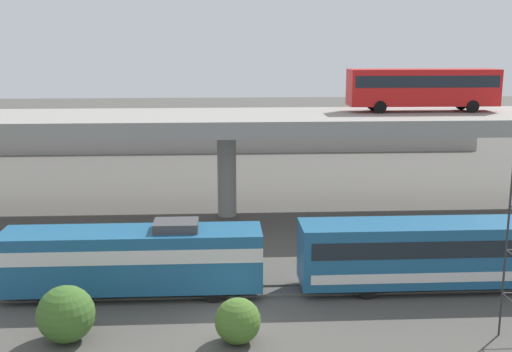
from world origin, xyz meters
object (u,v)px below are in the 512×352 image
(parked_car_0, at_px, (136,128))
(parked_car_1, at_px, (98,128))
(transit_bus_on_overpass, at_px, (423,86))
(train_locomotive, at_px, (120,257))
(parked_car_2, at_px, (275,126))
(parked_car_3, at_px, (380,126))
(train_coach_lead, at_px, (478,251))

(parked_car_0, relative_size, parked_car_1, 0.99)
(parked_car_0, height_order, parked_car_1, same)
(transit_bus_on_overpass, height_order, parked_car_1, transit_bus_on_overpass)
(train_locomotive, height_order, parked_car_2, train_locomotive)
(transit_bus_on_overpass, bearing_deg, train_locomotive, 38.10)
(parked_car_1, distance_m, parked_car_3, 37.95)
(parked_car_0, height_order, parked_car_3, same)
(parked_car_2, xyz_separation_m, parked_car_3, (14.39, -0.51, -0.00))
(train_coach_lead, relative_size, transit_bus_on_overpass, 1.68)
(train_locomotive, distance_m, parked_car_1, 52.34)
(train_locomotive, bearing_deg, train_coach_lead, -180.00)
(transit_bus_on_overpass, distance_m, parked_car_3, 34.92)
(parked_car_2, bearing_deg, transit_bus_on_overpass, -75.22)
(parked_car_0, distance_m, parked_car_2, 18.45)
(train_coach_lead, distance_m, transit_bus_on_overpass, 19.02)
(parked_car_2, bearing_deg, parked_car_1, -179.92)
(parked_car_3, bearing_deg, parked_car_0, -179.22)
(train_locomotive, relative_size, parked_car_0, 3.47)
(train_coach_lead, height_order, parked_car_2, train_coach_lead)
(parked_car_3, bearing_deg, parked_car_1, 179.28)
(parked_car_0, xyz_separation_m, parked_car_1, (-5.14, 0.92, -0.00))
(train_locomotive, xyz_separation_m, transit_bus_on_overpass, (21.85, 17.13, 8.03))
(parked_car_1, bearing_deg, parked_car_0, -10.21)
(parked_car_1, bearing_deg, train_locomotive, -78.19)
(train_locomotive, relative_size, transit_bus_on_overpass, 1.25)
(train_locomotive, bearing_deg, parked_car_3, -118.22)
(transit_bus_on_overpass, xyz_separation_m, parked_car_3, (5.39, 33.63, -7.70))
(train_locomotive, height_order, parked_car_3, train_locomotive)
(train_coach_lead, distance_m, parked_car_2, 51.76)
(train_coach_lead, relative_size, parked_car_0, 4.65)
(parked_car_1, distance_m, parked_car_2, 23.56)
(train_locomotive, distance_m, parked_car_0, 50.62)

